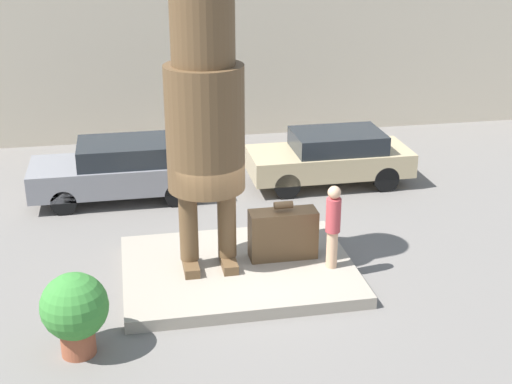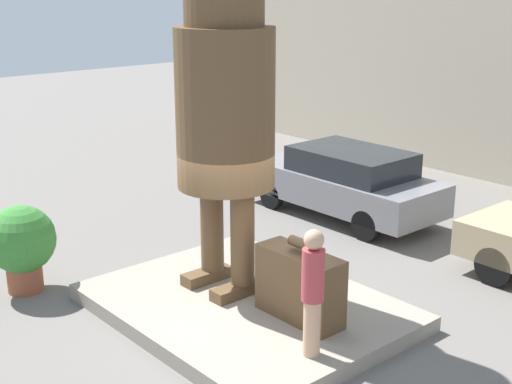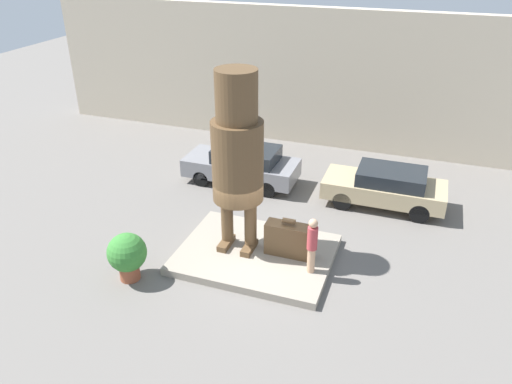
{
  "view_description": "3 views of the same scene",
  "coord_description": "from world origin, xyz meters",
  "views": [
    {
      "loc": [
        -2.11,
        -13.0,
        7.13
      ],
      "look_at": [
        0.39,
        0.1,
        1.81
      ],
      "focal_mm": 50.0,
      "sensor_mm": 36.0,
      "label": 1
    },
    {
      "loc": [
        7.83,
        -6.62,
        5.11
      ],
      "look_at": [
        0.12,
        0.11,
        2.03
      ],
      "focal_mm": 50.0,
      "sensor_mm": 36.0,
      "label": 2
    },
    {
      "loc": [
        4.36,
        -12.23,
        9.19
      ],
      "look_at": [
        0.02,
        -0.04,
        2.37
      ],
      "focal_mm": 35.0,
      "sensor_mm": 36.0,
      "label": 3
    }
  ],
  "objects": [
    {
      "name": "building_backdrop",
      "position": [
        0.0,
        10.06,
        3.13
      ],
      "size": [
        28.0,
        0.6,
        6.25
      ],
      "color": "beige",
      "rests_on": "ground_plane"
    },
    {
      "name": "parked_car_tan",
      "position": [
        3.39,
        4.78,
        0.81
      ],
      "size": [
        4.41,
        1.83,
        1.5
      ],
      "rotation": [
        0.0,
        0.0,
        3.14
      ],
      "color": "tan",
      "rests_on": "ground_plane"
    },
    {
      "name": "ground_plane",
      "position": [
        0.0,
        0.0,
        0.0
      ],
      "size": [
        60.0,
        60.0,
        0.0
      ],
      "primitive_type": "plane",
      "color": "slate"
    },
    {
      "name": "pedestal",
      "position": [
        0.0,
        0.0,
        0.12
      ],
      "size": [
        4.75,
        3.66,
        0.25
      ],
      "color": "gray",
      "rests_on": "ground_plane"
    },
    {
      "name": "tourist",
      "position": [
        1.87,
        -0.43,
        1.22
      ],
      "size": [
        0.3,
        0.3,
        1.78
      ],
      "color": "tan",
      "rests_on": "pedestal"
    },
    {
      "name": "statue_figure",
      "position": [
        -0.6,
        0.11,
        3.55
      ],
      "size": [
        1.53,
        1.53,
        5.65
      ],
      "color": "brown",
      "rests_on": "pedestal"
    },
    {
      "name": "parked_car_grey",
      "position": [
        -2.28,
        4.81,
        0.82
      ],
      "size": [
        4.55,
        1.87,
        1.55
      ],
      "rotation": [
        0.0,
        0.0,
        3.14
      ],
      "color": "gray",
      "rests_on": "ground_plane"
    },
    {
      "name": "planter_pot",
      "position": [
        -3.15,
        -2.24,
        0.86
      ],
      "size": [
        1.15,
        1.15,
        1.5
      ],
      "color": "brown",
      "rests_on": "ground_plane"
    },
    {
      "name": "giant_suitcase",
      "position": [
        0.99,
        0.21,
        0.78
      ],
      "size": [
        1.42,
        0.52,
        1.26
      ],
      "color": "brown",
      "rests_on": "pedestal"
    }
  ]
}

